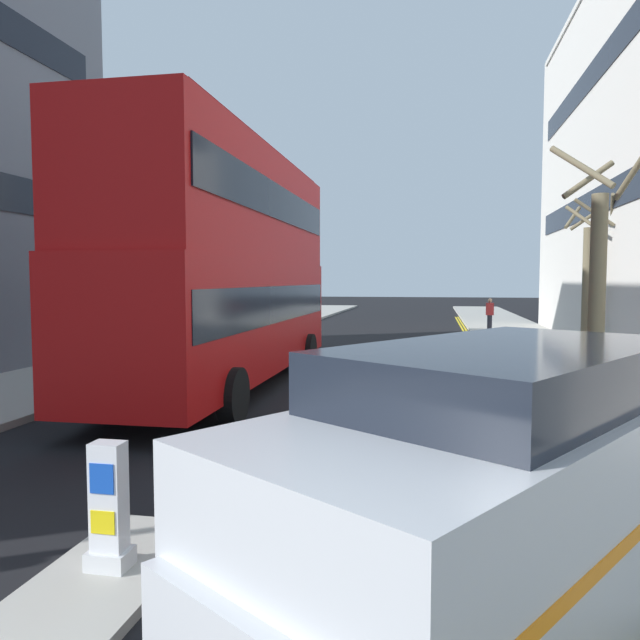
# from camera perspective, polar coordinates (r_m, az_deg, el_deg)

# --- Properties ---
(sidewalk_right) EXTENTS (4.00, 80.00, 0.14)m
(sidewalk_right) POSITION_cam_1_polar(r_m,az_deg,el_deg) (17.26, 23.43, -4.89)
(sidewalk_right) COLOR #ADA89E
(sidewalk_right) RESTS_ON ground
(sidewalk_left) EXTENTS (4.00, 80.00, 0.14)m
(sidewalk_left) POSITION_cam_1_polar(r_m,az_deg,el_deg) (19.21, -18.01, -3.89)
(sidewalk_left) COLOR #ADA89E
(sidewalk_left) RESTS_ON ground
(kerb_line_outer) EXTENTS (0.10, 56.00, 0.01)m
(kerb_line_outer) POSITION_cam_1_polar(r_m,az_deg,el_deg) (14.97, 17.19, -6.30)
(kerb_line_outer) COLOR yellow
(kerb_line_outer) RESTS_ON ground
(kerb_line_inner) EXTENTS (0.10, 56.00, 0.01)m
(kerb_line_inner) POSITION_cam_1_polar(r_m,az_deg,el_deg) (14.95, 16.57, -6.30)
(kerb_line_inner) COLOR yellow
(kerb_line_inner) RESTS_ON ground
(traffic_island) EXTENTS (1.10, 2.20, 0.10)m
(traffic_island) POSITION_cam_1_polar(r_m,az_deg,el_deg) (5.91, -19.49, -21.95)
(traffic_island) COLOR #ADA89E
(traffic_island) RESTS_ON ground
(keep_left_bollard) EXTENTS (0.36, 0.28, 1.11)m
(keep_left_bollard) POSITION_cam_1_polar(r_m,az_deg,el_deg) (5.69, -19.63, -16.89)
(keep_left_bollard) COLOR silver
(keep_left_bollard) RESTS_ON traffic_island
(double_decker_bus_away) EXTENTS (2.85, 10.82, 5.64)m
(double_decker_bus_away) POSITION_cam_1_polar(r_m,az_deg,el_deg) (14.23, -8.83, 5.55)
(double_decker_bus_away) COLOR #B20F0F
(double_decker_bus_away) RESTS_ON ground
(taxi_minivan) EXTENTS (4.21, 5.04, 2.12)m
(taxi_minivan) POSITION_cam_1_polar(r_m,az_deg,el_deg) (4.73, 16.44, -15.24)
(taxi_minivan) COLOR silver
(taxi_minivan) RESTS_ON ground
(pedestrian_far) EXTENTS (0.34, 0.22, 1.62)m
(pedestrian_far) POSITION_cam_1_polar(r_m,az_deg,el_deg) (28.25, 16.01, 0.45)
(pedestrian_far) COLOR #2D2D38
(pedestrian_far) RESTS_ON sidewalk_right
(street_tree_near) EXTENTS (1.75, 1.77, 5.26)m
(street_tree_near) POSITION_cam_1_polar(r_m,az_deg,el_deg) (22.08, 24.33, 4.01)
(street_tree_near) COLOR #6B6047
(street_tree_near) RESTS_ON sidewalk_right
(street_tree_mid) EXTENTS (1.85, 1.82, 5.12)m
(street_tree_mid) POSITION_cam_1_polar(r_m,az_deg,el_deg) (12.86, 25.15, 3.25)
(street_tree_mid) COLOR #6B6047
(street_tree_mid) RESTS_ON sidewalk_right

